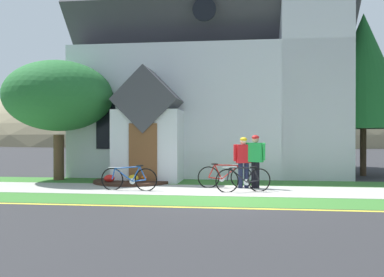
{
  "coord_description": "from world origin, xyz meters",
  "views": [
    {
      "loc": [
        0.62,
        -11.24,
        1.69
      ],
      "look_at": [
        -1.19,
        2.94,
        1.58
      ],
      "focal_mm": 39.8,
      "sensor_mm": 36.0,
      "label": 1
    }
  ],
  "objects_px": {
    "cyclist_in_orange_jersey": "(244,159)",
    "cyclist_in_yellow_jersey": "(255,157)",
    "bicycle_black": "(244,180)",
    "roadside_conifer": "(363,71)",
    "bicycle_orange": "(225,176)",
    "church_sign": "(135,148)",
    "bicycle_green": "(129,179)",
    "yard_deciduous_tree": "(59,96)"
  },
  "relations": [
    {
      "from": "cyclist_in_yellow_jersey",
      "to": "roadside_conifer",
      "type": "height_order",
      "value": "roadside_conifer"
    },
    {
      "from": "bicycle_black",
      "to": "church_sign",
      "type": "bearing_deg",
      "value": 149.01
    },
    {
      "from": "cyclist_in_yellow_jersey",
      "to": "cyclist_in_orange_jersey",
      "type": "bearing_deg",
      "value": 176.38
    },
    {
      "from": "yard_deciduous_tree",
      "to": "church_sign",
      "type": "bearing_deg",
      "value": -4.57
    },
    {
      "from": "church_sign",
      "to": "cyclist_in_yellow_jersey",
      "type": "distance_m",
      "value": 4.55
    },
    {
      "from": "bicycle_orange",
      "to": "cyclist_in_orange_jersey",
      "type": "height_order",
      "value": "cyclist_in_orange_jersey"
    },
    {
      "from": "cyclist_in_yellow_jersey",
      "to": "bicycle_black",
      "type": "bearing_deg",
      "value": -112.26
    },
    {
      "from": "cyclist_in_orange_jersey",
      "to": "cyclist_in_yellow_jersey",
      "type": "relative_size",
      "value": 0.96
    },
    {
      "from": "bicycle_black",
      "to": "cyclist_in_yellow_jersey",
      "type": "bearing_deg",
      "value": 67.74
    },
    {
      "from": "cyclist_in_orange_jersey",
      "to": "bicycle_black",
      "type": "bearing_deg",
      "value": -89.58
    },
    {
      "from": "bicycle_orange",
      "to": "bicycle_black",
      "type": "distance_m",
      "value": 1.12
    },
    {
      "from": "bicycle_orange",
      "to": "cyclist_in_yellow_jersey",
      "type": "relative_size",
      "value": 1.04
    },
    {
      "from": "cyclist_in_orange_jersey",
      "to": "roadside_conifer",
      "type": "height_order",
      "value": "roadside_conifer"
    },
    {
      "from": "roadside_conifer",
      "to": "cyclist_in_orange_jersey",
      "type": "bearing_deg",
      "value": -135.66
    },
    {
      "from": "cyclist_in_yellow_jersey",
      "to": "yard_deciduous_tree",
      "type": "bearing_deg",
      "value": 166.88
    },
    {
      "from": "bicycle_green",
      "to": "bicycle_orange",
      "type": "height_order",
      "value": "same"
    },
    {
      "from": "bicycle_green",
      "to": "cyclist_in_orange_jersey",
      "type": "bearing_deg",
      "value": 16.27
    },
    {
      "from": "church_sign",
      "to": "roadside_conifer",
      "type": "height_order",
      "value": "roadside_conifer"
    },
    {
      "from": "cyclist_in_orange_jersey",
      "to": "yard_deciduous_tree",
      "type": "bearing_deg",
      "value": 166.38
    },
    {
      "from": "bicycle_black",
      "to": "cyclist_in_yellow_jersey",
      "type": "xyz_separation_m",
      "value": [
        0.37,
        0.9,
        0.62
      ]
    },
    {
      "from": "bicycle_green",
      "to": "cyclist_in_orange_jersey",
      "type": "height_order",
      "value": "cyclist_in_orange_jersey"
    },
    {
      "from": "bicycle_black",
      "to": "cyclist_in_orange_jersey",
      "type": "bearing_deg",
      "value": 90.42
    },
    {
      "from": "bicycle_black",
      "to": "cyclist_in_yellow_jersey",
      "type": "height_order",
      "value": "cyclist_in_yellow_jersey"
    },
    {
      "from": "roadside_conifer",
      "to": "bicycle_green",
      "type": "bearing_deg",
      "value": -145.24
    },
    {
      "from": "cyclist_in_orange_jersey",
      "to": "cyclist_in_yellow_jersey",
      "type": "distance_m",
      "value": 0.38
    },
    {
      "from": "bicycle_green",
      "to": "bicycle_black",
      "type": "distance_m",
      "value": 3.46
    },
    {
      "from": "bicycle_orange",
      "to": "roadside_conifer",
      "type": "distance_m",
      "value": 8.29
    },
    {
      "from": "church_sign",
      "to": "bicycle_green",
      "type": "relative_size",
      "value": 1.07
    },
    {
      "from": "bicycle_orange",
      "to": "cyclist_in_yellow_jersey",
      "type": "bearing_deg",
      "value": -3.08
    },
    {
      "from": "bicycle_green",
      "to": "yard_deciduous_tree",
      "type": "distance_m",
      "value": 5.21
    },
    {
      "from": "church_sign",
      "to": "bicycle_green",
      "type": "bearing_deg",
      "value": -79.08
    },
    {
      "from": "bicycle_black",
      "to": "cyclist_in_orange_jersey",
      "type": "height_order",
      "value": "cyclist_in_orange_jersey"
    },
    {
      "from": "cyclist_in_orange_jersey",
      "to": "cyclist_in_yellow_jersey",
      "type": "xyz_separation_m",
      "value": [
        0.37,
        -0.02,
        0.05
      ]
    },
    {
      "from": "church_sign",
      "to": "bicycle_black",
      "type": "relative_size",
      "value": 1.17
    },
    {
      "from": "bicycle_orange",
      "to": "cyclist_in_orange_jersey",
      "type": "relative_size",
      "value": 1.08
    },
    {
      "from": "bicycle_black",
      "to": "roadside_conifer",
      "type": "height_order",
      "value": "roadside_conifer"
    },
    {
      "from": "cyclist_in_yellow_jersey",
      "to": "bicycle_green",
      "type": "bearing_deg",
      "value": -165.58
    },
    {
      "from": "bicycle_black",
      "to": "roadside_conifer",
      "type": "xyz_separation_m",
      "value": [
        4.9,
        5.71,
        3.97
      ]
    },
    {
      "from": "church_sign",
      "to": "cyclist_in_yellow_jersey",
      "type": "xyz_separation_m",
      "value": [
        4.3,
        -1.46,
        -0.24
      ]
    },
    {
      "from": "roadside_conifer",
      "to": "yard_deciduous_tree",
      "type": "xyz_separation_m",
      "value": [
        -11.84,
        -3.11,
        -1.19
      ]
    },
    {
      "from": "bicycle_green",
      "to": "cyclist_in_yellow_jersey",
      "type": "xyz_separation_m",
      "value": [
        3.83,
        0.98,
        0.63
      ]
    },
    {
      "from": "bicycle_orange",
      "to": "bicycle_black",
      "type": "relative_size",
      "value": 1.07
    }
  ]
}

